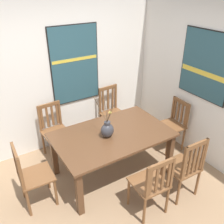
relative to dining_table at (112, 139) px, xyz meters
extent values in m
cube|color=#8E7051|center=(-0.32, -0.59, -0.65)|extent=(6.40, 6.40, 0.03)
cube|color=silver|center=(-0.32, 1.27, 0.72)|extent=(6.40, 0.12, 2.70)
cube|color=silver|center=(1.54, -0.59, 0.72)|extent=(0.12, 6.40, 2.70)
cube|color=#51331E|center=(0.00, 0.00, 0.08)|extent=(1.70, 1.06, 0.03)
cube|color=#51331E|center=(-0.77, -0.45, -0.29)|extent=(0.08, 0.08, 0.70)
cube|color=#51331E|center=(0.77, -0.45, -0.29)|extent=(0.08, 0.08, 0.70)
cube|color=#51331E|center=(-0.77, 0.45, -0.29)|extent=(0.08, 0.08, 0.70)
cube|color=#51331E|center=(0.77, 0.45, -0.29)|extent=(0.08, 0.08, 0.70)
ellipsoid|color=#333338|center=(-0.10, -0.03, 0.20)|extent=(0.19, 0.17, 0.21)
cylinder|color=#333338|center=(-0.10, -0.03, 0.32)|extent=(0.09, 0.09, 0.04)
cylinder|color=brown|center=(-0.10, -0.11, 0.51)|extent=(0.01, 0.17, 0.34)
cylinder|color=brown|center=(-0.10, -0.09, 0.50)|extent=(0.01, 0.13, 0.31)
cylinder|color=brown|center=(-0.18, 0.01, 0.55)|extent=(0.17, 0.09, 0.41)
cylinder|color=brown|center=(-0.15, -0.11, 0.54)|extent=(0.10, 0.16, 0.39)
cylinder|color=brown|center=(-0.09, 0.03, 0.55)|extent=(0.02, 0.12, 0.41)
sphere|color=#E5CC4C|center=(-0.05, -0.02, 0.48)|extent=(0.04, 0.04, 0.04)
cube|color=brown|center=(-1.16, 0.03, -0.18)|extent=(0.44, 0.44, 0.03)
cylinder|color=brown|center=(-0.97, 0.20, -0.41)|extent=(0.04, 0.04, 0.45)
cylinder|color=brown|center=(-0.99, -0.16, -0.41)|extent=(0.04, 0.04, 0.45)
cylinder|color=brown|center=(-1.33, 0.21, -0.41)|extent=(0.04, 0.04, 0.45)
cylinder|color=brown|center=(-1.35, -0.15, -0.41)|extent=(0.04, 0.04, 0.45)
cube|color=brown|center=(-1.34, 0.21, 0.07)|extent=(0.04, 0.04, 0.48)
cube|color=brown|center=(-1.36, -0.15, 0.07)|extent=(0.04, 0.04, 0.48)
cube|color=brown|center=(-1.35, 0.03, 0.28)|extent=(0.05, 0.38, 0.06)
cube|color=brown|center=(-1.34, 0.19, 0.06)|extent=(0.02, 0.04, 0.39)
cube|color=brown|center=(-1.35, 0.11, 0.06)|extent=(0.02, 0.04, 0.39)
cube|color=brown|center=(-1.35, 0.03, 0.06)|extent=(0.02, 0.04, 0.39)
cube|color=brown|center=(-1.35, -0.04, 0.06)|extent=(0.02, 0.04, 0.39)
cube|color=brown|center=(-1.35, -0.12, 0.06)|extent=(0.02, 0.04, 0.39)
cube|color=brown|center=(0.59, 0.89, -0.18)|extent=(0.45, 0.45, 0.03)
cylinder|color=brown|center=(0.78, 0.72, -0.41)|extent=(0.04, 0.04, 0.45)
cylinder|color=brown|center=(0.42, 0.70, -0.41)|extent=(0.04, 0.04, 0.45)
cylinder|color=brown|center=(0.75, 1.08, -0.41)|extent=(0.04, 0.04, 0.45)
cylinder|color=brown|center=(0.40, 1.06, -0.41)|extent=(0.04, 0.04, 0.45)
cube|color=brown|center=(0.75, 1.09, 0.09)|extent=(0.04, 0.04, 0.50)
cube|color=brown|center=(0.39, 1.07, 0.09)|extent=(0.04, 0.04, 0.50)
cube|color=brown|center=(0.57, 1.08, 0.31)|extent=(0.38, 0.06, 0.06)
cube|color=brown|center=(0.69, 1.09, 0.07)|extent=(0.04, 0.02, 0.41)
cube|color=brown|center=(0.57, 1.08, 0.07)|extent=(0.04, 0.02, 0.41)
cube|color=brown|center=(0.46, 1.07, 0.07)|extent=(0.04, 0.02, 0.41)
cube|color=brown|center=(0.59, -0.84, -0.18)|extent=(0.43, 0.43, 0.03)
cylinder|color=brown|center=(0.42, -0.66, -0.41)|extent=(0.04, 0.04, 0.45)
cylinder|color=brown|center=(0.78, -0.67, -0.41)|extent=(0.04, 0.04, 0.45)
cylinder|color=brown|center=(0.41, -1.02, -0.41)|extent=(0.04, 0.04, 0.45)
cylinder|color=brown|center=(0.77, -1.03, -0.41)|extent=(0.04, 0.04, 0.45)
cube|color=brown|center=(0.41, -1.03, 0.09)|extent=(0.04, 0.04, 0.50)
cube|color=brown|center=(0.77, -1.04, 0.09)|extent=(0.04, 0.04, 0.50)
cube|color=brown|center=(0.59, -1.03, 0.31)|extent=(0.38, 0.04, 0.06)
cube|color=brown|center=(0.44, -1.03, 0.07)|extent=(0.04, 0.02, 0.41)
cube|color=brown|center=(0.51, -1.03, 0.07)|extent=(0.04, 0.02, 0.41)
cube|color=brown|center=(0.59, -1.03, 0.07)|extent=(0.04, 0.02, 0.41)
cube|color=brown|center=(0.66, -1.04, 0.07)|extent=(0.04, 0.02, 0.41)
cube|color=brown|center=(0.74, -1.04, 0.07)|extent=(0.04, 0.02, 0.41)
cube|color=brown|center=(0.02, -0.85, -0.18)|extent=(0.44, 0.44, 0.03)
cylinder|color=brown|center=(-0.15, -0.66, -0.41)|extent=(0.04, 0.04, 0.45)
cylinder|color=brown|center=(0.21, -0.68, -0.41)|extent=(0.04, 0.04, 0.45)
cylinder|color=brown|center=(-0.17, -1.02, -0.41)|extent=(0.04, 0.04, 0.45)
cylinder|color=brown|center=(0.19, -1.04, -0.41)|extent=(0.04, 0.04, 0.45)
cube|color=brown|center=(-0.17, -1.03, 0.07)|extent=(0.04, 0.04, 0.46)
cube|color=brown|center=(0.19, -1.05, 0.07)|extent=(0.04, 0.04, 0.46)
cube|color=brown|center=(0.01, -1.04, 0.27)|extent=(0.38, 0.05, 0.06)
cube|color=brown|center=(-0.13, -1.03, 0.05)|extent=(0.04, 0.02, 0.37)
cube|color=brown|center=(-0.03, -1.04, 0.05)|extent=(0.04, 0.02, 0.37)
cube|color=brown|center=(0.06, -1.04, 0.05)|extent=(0.04, 0.02, 0.37)
cube|color=brown|center=(0.15, -1.05, 0.05)|extent=(0.04, 0.02, 0.37)
cube|color=brown|center=(1.21, 0.02, -0.18)|extent=(0.44, 0.44, 0.03)
cylinder|color=brown|center=(1.02, -0.15, -0.41)|extent=(0.04, 0.04, 0.45)
cylinder|color=brown|center=(1.04, 0.21, -0.41)|extent=(0.04, 0.04, 0.45)
cylinder|color=brown|center=(1.38, -0.17, -0.41)|extent=(0.04, 0.04, 0.45)
cylinder|color=brown|center=(1.40, 0.19, -0.41)|extent=(0.04, 0.04, 0.45)
cube|color=brown|center=(1.39, -0.17, 0.06)|extent=(0.04, 0.04, 0.44)
cube|color=brown|center=(1.41, 0.19, 0.06)|extent=(0.04, 0.04, 0.44)
cube|color=brown|center=(1.40, 0.01, 0.25)|extent=(0.06, 0.38, 0.06)
cube|color=brown|center=(1.39, -0.12, 0.04)|extent=(0.02, 0.04, 0.35)
cube|color=brown|center=(1.40, -0.03, 0.04)|extent=(0.02, 0.04, 0.35)
cube|color=brown|center=(1.40, 0.06, 0.04)|extent=(0.02, 0.04, 0.35)
cube|color=brown|center=(1.41, 0.15, 0.04)|extent=(0.02, 0.04, 0.35)
cube|color=brown|center=(-0.57, 0.86, -0.18)|extent=(0.45, 0.45, 0.03)
cylinder|color=brown|center=(-0.38, 0.70, -0.41)|extent=(0.04, 0.04, 0.45)
cylinder|color=brown|center=(-0.74, 0.67, -0.41)|extent=(0.04, 0.04, 0.45)
cylinder|color=brown|center=(-0.40, 1.06, -0.41)|extent=(0.04, 0.04, 0.45)
cylinder|color=brown|center=(-0.76, 1.03, -0.41)|extent=(0.04, 0.04, 0.45)
cube|color=brown|center=(-0.40, 1.07, 0.07)|extent=(0.04, 0.04, 0.46)
cube|color=brown|center=(-0.76, 1.04, 0.07)|extent=(0.04, 0.04, 0.46)
cube|color=brown|center=(-0.58, 1.05, 0.27)|extent=(0.38, 0.06, 0.06)
cube|color=brown|center=(-0.45, 1.06, 0.05)|extent=(0.04, 0.02, 0.37)
cube|color=brown|center=(-0.54, 1.06, 0.05)|extent=(0.04, 0.02, 0.37)
cube|color=brown|center=(-0.63, 1.05, 0.05)|extent=(0.04, 0.02, 0.37)
cube|color=brown|center=(-0.72, 1.04, 0.05)|extent=(0.04, 0.02, 0.37)
cube|color=black|center=(0.00, 1.20, 0.81)|extent=(0.86, 0.04, 1.32)
cube|color=#284C56|center=(0.00, 1.18, 0.81)|extent=(0.83, 0.01, 1.29)
cube|color=gold|center=(0.00, 1.18, 0.91)|extent=(0.80, 0.00, 0.05)
cube|color=black|center=(1.48, -0.27, 0.96)|extent=(0.04, 0.89, 1.04)
cube|color=#284C56|center=(1.46, -0.27, 0.96)|extent=(0.01, 0.86, 1.01)
cube|color=gold|center=(1.45, -0.27, 0.84)|extent=(0.00, 0.83, 0.08)
camera|label=1|loc=(-1.61, -2.60, 2.13)|focal=39.99mm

